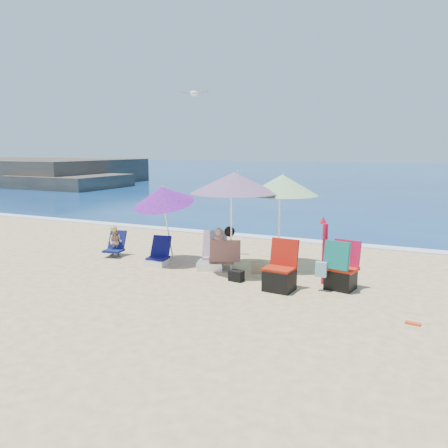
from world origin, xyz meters
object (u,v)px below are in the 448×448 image
at_px(person_center, 222,249).
at_px(person_left, 115,242).
at_px(umbrella_striped, 282,185).
at_px(chair_rainbow, 213,258).
at_px(umbrella_blue, 163,195).
at_px(furled_umbrella, 324,247).
at_px(umbrella_turquoise, 234,183).
at_px(camp_chair_left, 280,275).
at_px(camp_chair_right, 340,271).
at_px(seagull, 194,93).
at_px(chair_navy, 158,257).

bearing_deg(person_center, person_left, 178.45).
relative_size(umbrella_striped, chair_rainbow, 2.14).
distance_m(umbrella_blue, chair_rainbow, 1.93).
bearing_deg(furled_umbrella, umbrella_blue, 178.49).
height_order(umbrella_turquoise, furled_umbrella, umbrella_turquoise).
relative_size(umbrella_turquoise, furled_umbrella, 1.72).
relative_size(umbrella_striped, person_center, 2.21).
xyz_separation_m(camp_chair_left, camp_chair_right, (1.07, 0.55, 0.07)).
relative_size(furled_umbrella, camp_chair_left, 1.41).
distance_m(umbrella_striped, seagull, 3.26).
bearing_deg(umbrella_striped, person_center, -142.30).
xyz_separation_m(umbrella_turquoise, seagull, (-1.51, 0.95, 2.12)).
xyz_separation_m(umbrella_turquoise, umbrella_blue, (-1.83, -0.12, -0.36)).
distance_m(umbrella_striped, camp_chair_left, 2.47).
bearing_deg(umbrella_striped, umbrella_blue, -162.51).
bearing_deg(person_left, umbrella_striped, 10.57).
bearing_deg(furled_umbrella, camp_chair_right, -32.51).
bearing_deg(umbrella_turquoise, person_center, -150.50).
xyz_separation_m(chair_navy, person_center, (1.61, 0.22, 0.31)).
bearing_deg(person_left, furled_umbrella, -1.77).
xyz_separation_m(umbrella_turquoise, person_center, (-0.24, -0.14, -1.53)).
relative_size(umbrella_turquoise, camp_chair_right, 2.39).
bearing_deg(seagull, camp_chair_left, -33.56).
xyz_separation_m(umbrella_striped, umbrella_blue, (-2.72, -0.86, -0.28)).
height_order(camp_chair_left, person_center, person_center).
bearing_deg(chair_rainbow, seagull, 135.34).
bearing_deg(person_left, person_center, -1.55).
bearing_deg(umbrella_turquoise, umbrella_blue, -176.31).
relative_size(umbrella_striped, furled_umbrella, 1.59).
distance_m(camp_chair_right, seagull, 5.69).
xyz_separation_m(camp_chair_left, person_left, (-4.79, 0.96, 0.08)).
height_order(chair_navy, seagull, seagull).
xyz_separation_m(chair_rainbow, person_left, (-2.80, -0.05, 0.16)).
bearing_deg(camp_chair_right, umbrella_blue, 175.39).
distance_m(umbrella_turquoise, camp_chair_left, 2.46).
bearing_deg(person_center, umbrella_turquoise, 29.50).
xyz_separation_m(chair_rainbow, seagull, (-0.96, 0.95, 3.92)).
distance_m(person_center, person_left, 3.11).
height_order(umbrella_striped, chair_rainbow, umbrella_striped).
bearing_deg(furled_umbrella, seagull, 162.20).
bearing_deg(chair_navy, chair_rainbow, 14.90).
relative_size(furled_umbrella, camp_chair_right, 1.39).
xyz_separation_m(chair_rainbow, camp_chair_left, (1.99, -1.01, 0.08)).
xyz_separation_m(umbrella_blue, furled_umbrella, (3.95, -0.10, -0.89)).
bearing_deg(chair_navy, camp_chair_left, -11.30).
bearing_deg(furled_umbrella, person_center, 177.94).
height_order(umbrella_turquoise, chair_navy, umbrella_turquoise).
bearing_deg(person_left, camp_chair_right, -4.05).
distance_m(chair_navy, seagull, 4.18).
bearing_deg(seagull, person_center, -40.46).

